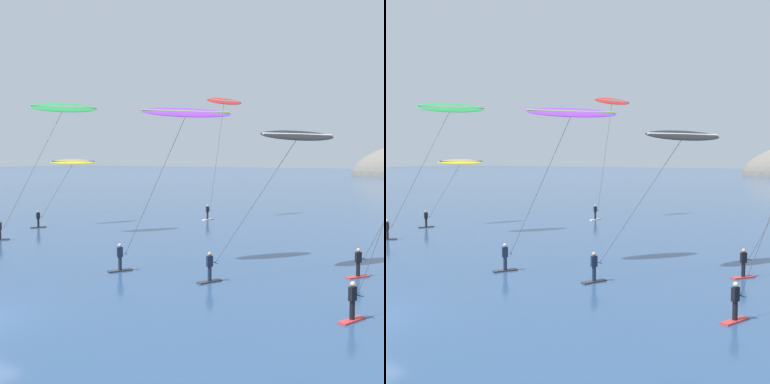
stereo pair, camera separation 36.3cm
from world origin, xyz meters
The scene contains 5 objects.
kitesurfer_black centered at (8.29, 15.15, 7.69)m, with size 5.85×8.37×8.65m.
kitesurfer_green centered at (-13.39, 17.29, 10.56)m, with size 6.33×7.72×11.79m.
kitesurfer_red centered at (-7.26, 35.72, 12.12)m, with size 3.16×5.35×13.72m.
kitesurfer_purple centered at (1.91, 13.02, 9.15)m, with size 5.80×6.86×10.16m.
kitesurfer_yellow centered at (-18.01, 22.82, 5.86)m, with size 3.71×6.38×6.79m.
Camera 2 is at (18.50, -12.21, 6.92)m, focal length 45.00 mm.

